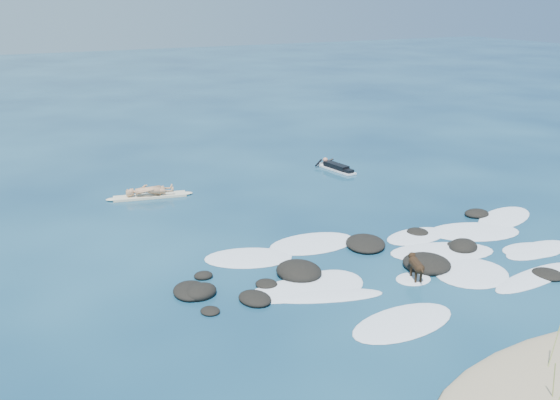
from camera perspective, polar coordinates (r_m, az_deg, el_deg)
ground at (r=20.56m, az=9.10°, el=-4.87°), size 160.00×160.00×0.00m
reef_rocks at (r=19.59m, az=7.20°, el=-5.68°), size 12.94×6.00×0.53m
breaking_foam at (r=20.36m, az=12.42°, el=-5.29°), size 13.49×7.80×0.12m
standing_surfer_rig at (r=26.12m, az=-11.91°, el=1.89°), size 3.54×1.19×2.02m
paddling_surfer_rig at (r=29.90m, az=5.12°, el=3.02°), size 1.15×2.61×0.45m
dog at (r=18.76m, az=12.32°, el=-5.78°), size 0.55×1.14×0.75m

